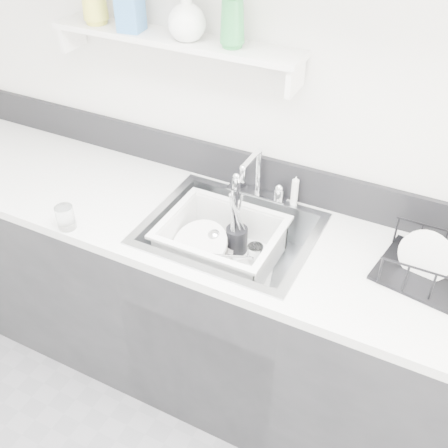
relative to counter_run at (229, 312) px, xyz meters
The scene contains 18 objects.
room_shell 1.47m from the counter_run, 90.00° to the right, with size 3.50×3.00×2.60m.
counter_run is the anchor object (origin of this frame).
backsplash 0.62m from the counter_run, 90.00° to the left, with size 3.20×0.02×0.16m, color black.
sink 0.37m from the counter_run, ahead, with size 0.64×0.52×0.20m, color silver, non-canonical shape.
faucet 0.58m from the counter_run, 90.00° to the left, with size 0.26×0.18×0.23m.
side_sprayer 0.61m from the counter_run, 57.89° to the left, with size 0.03×0.03×0.14m, color white.
wall_shelf 1.13m from the counter_run, 146.69° to the left, with size 1.00×0.16×0.12m.
wash_tub 0.38m from the counter_run, behind, with size 0.46×0.37×0.18m, color white, non-canonical shape.
plate_stack 0.35m from the counter_run, 163.61° to the right, with size 0.27×0.27×0.11m.
utensil_cup 0.38m from the counter_run, 90.76° to the left, with size 0.09×0.09×0.29m.
ladle 0.35m from the counter_run, 136.23° to the right, with size 0.29×0.10×0.08m, color silver, non-canonical shape.
tumbler_in_tub 0.37m from the counter_run, 12.90° to the left, with size 0.06×0.06×0.09m, color white.
tumbler_counter 0.80m from the counter_run, 154.17° to the right, with size 0.07×0.07×0.10m, color white.
dish_rack 0.91m from the counter_run, ahead, with size 0.37×0.28×0.13m, color black, non-canonical shape.
bowl_small 0.35m from the counter_run, 29.55° to the right, with size 0.12×0.12×0.04m, color white.
soap_bottle_b 1.29m from the counter_run, 157.90° to the left, with size 0.09×0.09×0.19m, color #3D7CBD.
soap_bottle_c 1.21m from the counter_run, 142.48° to the left, with size 0.14×0.14×0.17m, color white.
soap_bottle_d 1.21m from the counter_run, 115.54° to the left, with size 0.09×0.09×0.22m, color #2D8E43.
Camera 1 is at (0.68, -0.21, 2.16)m, focal length 42.00 mm.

